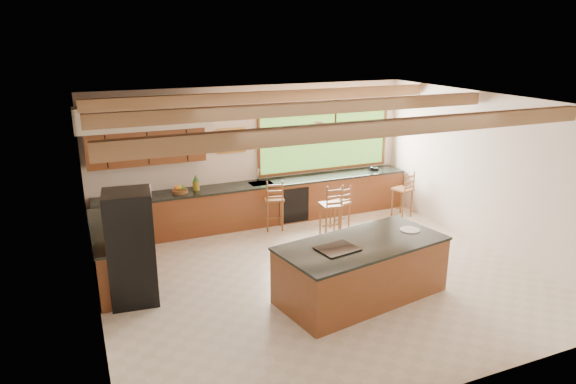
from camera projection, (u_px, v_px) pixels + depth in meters
name	position (u px, v px, depth m)	size (l,w,h in m)	color
ground	(320.00, 277.00, 8.93)	(7.20, 7.20, 0.00)	beige
room_shell	(296.00, 145.00, 8.79)	(7.27, 6.54, 3.02)	silver
counter_run	(231.00, 213.00, 10.70)	(7.12, 3.10, 1.26)	brown
island	(361.00, 270.00, 8.12)	(2.86, 1.71, 0.96)	brown
refrigerator	(131.00, 248.00, 7.87)	(0.77, 0.75, 1.80)	black
bar_stool_a	(275.00, 200.00, 10.87)	(0.49, 0.49, 1.13)	brown
bar_stool_b	(332.00, 206.00, 10.47)	(0.44, 0.44, 1.14)	brown
bar_stool_c	(341.00, 203.00, 10.93)	(0.42, 0.42, 0.99)	brown
bar_stool_d	(404.00, 190.00, 11.65)	(0.48, 0.48, 1.09)	brown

